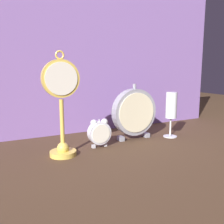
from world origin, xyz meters
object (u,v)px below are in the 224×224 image
(mantel_clock_silver, at_px, (134,112))
(alarm_clock_twin_bell, at_px, (99,132))
(pocket_watch_on_stand, at_px, (62,108))
(champagne_flute, at_px, (171,108))

(mantel_clock_silver, bearing_deg, alarm_clock_twin_bell, -167.96)
(pocket_watch_on_stand, xyz_separation_m, alarm_clock_twin_bell, (0.15, 0.03, -0.10))
(alarm_clock_twin_bell, height_order, mantel_clock_silver, mantel_clock_silver)
(pocket_watch_on_stand, xyz_separation_m, champagne_flute, (0.48, 0.02, -0.04))
(pocket_watch_on_stand, distance_m, mantel_clock_silver, 0.33)
(alarm_clock_twin_bell, bearing_deg, pocket_watch_on_stand, -169.27)
(pocket_watch_on_stand, relative_size, mantel_clock_silver, 1.51)
(alarm_clock_twin_bell, xyz_separation_m, champagne_flute, (0.33, -0.01, 0.06))
(pocket_watch_on_stand, bearing_deg, mantel_clock_silver, 11.44)
(alarm_clock_twin_bell, xyz_separation_m, mantel_clock_silver, (0.18, 0.04, 0.05))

